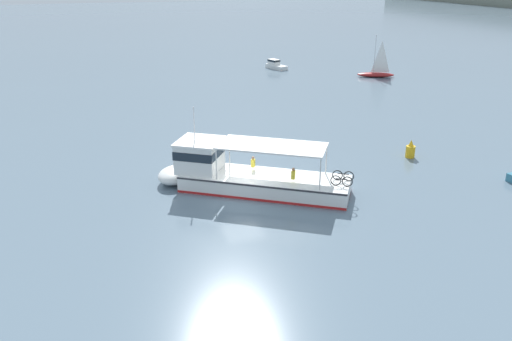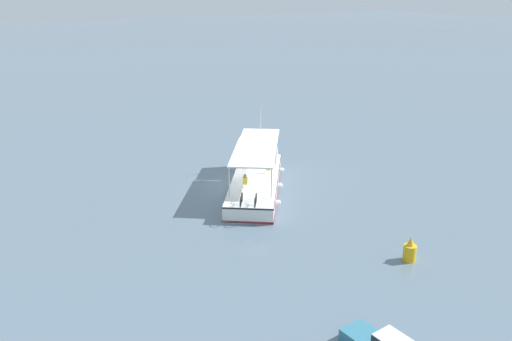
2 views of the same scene
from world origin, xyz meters
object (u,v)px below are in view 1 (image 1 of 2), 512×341
object	(u,v)px
sailboat_far_right	(376,73)
ferry_main	(241,175)
motorboat_horizon_east	(276,65)
channel_buoy	(410,150)

from	to	relation	value
sailboat_far_right	ferry_main	bearing A→B (deg)	-43.73
motorboat_horizon_east	ferry_main	bearing A→B (deg)	-24.45
channel_buoy	sailboat_far_right	bearing A→B (deg)	153.10
ferry_main	sailboat_far_right	size ratio (longest dim) A/B	2.27
ferry_main	motorboat_horizon_east	world-z (taller)	ferry_main
sailboat_far_right	channel_buoy	bearing A→B (deg)	-26.90
ferry_main	sailboat_far_right	xyz separation A→B (m)	(-29.55, 28.27, -0.47)
sailboat_far_right	channel_buoy	distance (m)	31.43
channel_buoy	ferry_main	bearing A→B (deg)	-83.82
ferry_main	sailboat_far_right	bearing A→B (deg)	136.27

